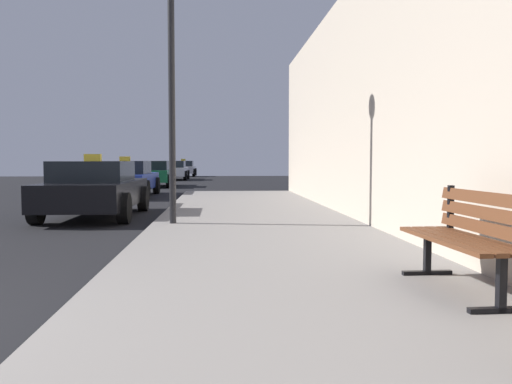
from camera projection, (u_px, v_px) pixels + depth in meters
name	position (u px, v px, depth m)	size (l,w,h in m)	color
sidewalk	(336.00, 341.00, 3.47)	(4.00, 32.00, 0.15)	gray
bench	(470.00, 233.00, 4.48)	(0.54, 1.55, 0.89)	brown
street_lamp	(171.00, 49.00, 9.19)	(0.36, 0.36, 4.61)	black
car_black	(95.00, 189.00, 11.66)	(1.96, 4.16, 1.43)	black
car_blue	(126.00, 178.00, 18.45)	(2.00, 4.56, 1.43)	#233899
car_green	(152.00, 174.00, 25.49)	(2.05, 4.02, 1.27)	#196638
car_white	(173.00, 170.00, 34.56)	(1.98, 4.52, 1.27)	white
car_silver	(183.00, 168.00, 42.58)	(2.02, 4.51, 1.43)	#B7B7BF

